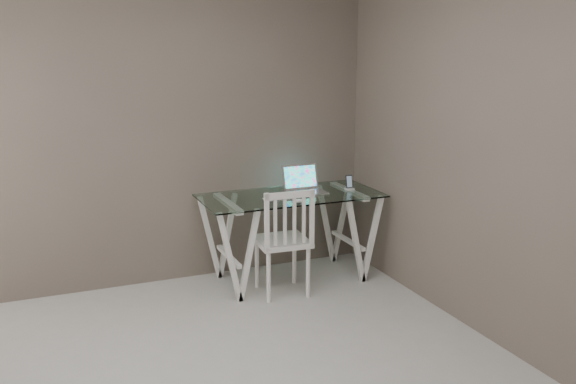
# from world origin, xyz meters

# --- Properties ---
(room) EXTENTS (4.50, 4.52, 2.71)m
(room) POSITION_xyz_m (-0.06, 0.02, 1.72)
(room) COLOR #ADABA6
(room) RESTS_ON ground
(desk) EXTENTS (1.50, 0.70, 0.75)m
(desk) POSITION_xyz_m (1.18, 1.85, 0.38)
(desk) COLOR silver
(desk) RESTS_ON ground
(chair) EXTENTS (0.43, 0.43, 0.89)m
(chair) POSITION_xyz_m (1.00, 1.54, 0.49)
(chair) COLOR white
(chair) RESTS_ON ground
(laptop) EXTENTS (0.32, 0.28, 0.22)m
(laptop) POSITION_xyz_m (1.33, 1.90, 0.80)
(laptop) COLOR silver
(laptop) RESTS_ON desk
(keyboard) EXTENTS (0.27, 0.11, 0.01)m
(keyboard) POSITION_xyz_m (1.04, 1.75, 0.75)
(keyboard) COLOR silver
(keyboard) RESTS_ON desk
(mouse) EXTENTS (0.10, 0.06, 0.03)m
(mouse) POSITION_xyz_m (1.13, 1.58, 0.76)
(mouse) COLOR white
(mouse) RESTS_ON desk
(phone_dock) EXTENTS (0.07, 0.07, 0.13)m
(phone_dock) POSITION_xyz_m (1.73, 1.83, 0.78)
(phone_dock) COLOR white
(phone_dock) RESTS_ON desk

